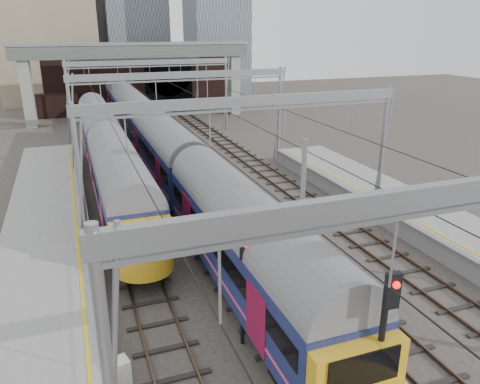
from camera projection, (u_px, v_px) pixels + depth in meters
name	position (u px, v px, depth m)	size (l,w,h in m)	color
ground	(321.00, 325.00, 18.32)	(160.00, 160.00, 0.00)	#38332D
platform_left	(42.00, 331.00, 17.04)	(4.32, 55.00, 1.12)	gray
tracks	(210.00, 199.00, 31.59)	(14.40, 80.00, 0.22)	#4C3828
overhead_line	(184.00, 90.00, 35.14)	(16.80, 80.00, 8.00)	gray
retaining_wall	(141.00, 79.00, 63.27)	(28.00, 2.75, 9.00)	#321C16
overbridge	(135.00, 60.00, 56.59)	(28.00, 3.00, 9.25)	gray
train_main	(147.00, 129.00, 41.34)	(2.87, 66.28, 4.91)	black
train_second	(107.00, 151.00, 34.16)	(2.77, 32.05, 4.78)	black
signal_near_left	(243.00, 277.00, 16.29)	(0.34, 0.45, 4.36)	black
signal_near_centre	(383.00, 340.00, 12.13)	(0.40, 0.49, 5.41)	black
relay_cabinet	(119.00, 378.00, 14.66)	(0.64, 0.54, 1.29)	silver
equip_cover_a	(214.00, 265.00, 22.84)	(0.97, 0.69, 0.11)	blue
equip_cover_b	(283.00, 251.00, 24.28)	(0.94, 0.66, 0.11)	blue
equip_cover_c	(350.00, 298.00, 20.03)	(0.88, 0.62, 0.10)	blue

